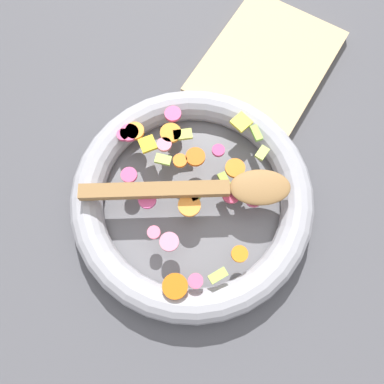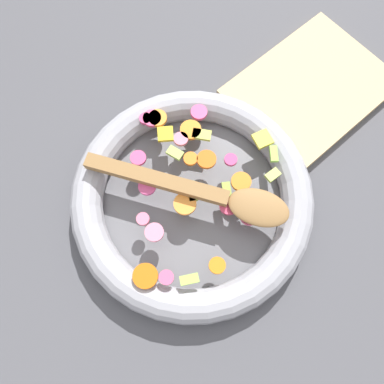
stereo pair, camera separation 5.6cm
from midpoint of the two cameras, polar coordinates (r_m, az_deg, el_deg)
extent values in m
plane|color=#4C4C51|center=(0.61, 2.61, -1.90)|extent=(4.00, 4.00, 0.00)
cylinder|color=slate|center=(0.60, 2.63, -1.74)|extent=(0.33, 0.33, 0.01)
torus|color=#9E9EA5|center=(0.58, 2.72, -1.19)|extent=(0.38, 0.38, 0.05)
cylinder|color=orange|center=(0.53, 6.88, -11.51)|extent=(0.03, 0.03, 0.01)
cylinder|color=orange|center=(0.57, 2.54, 4.68)|extent=(0.03, 0.03, 0.01)
cylinder|color=orange|center=(0.61, -2.63, 10.81)|extent=(0.03, 0.03, 0.01)
cylinder|color=#D86210|center=(0.53, -4.10, -13.11)|extent=(0.05, 0.05, 0.01)
cylinder|color=orange|center=(0.55, 1.79, -2.26)|extent=(0.05, 0.05, 0.01)
cylinder|color=orange|center=(0.57, 10.26, 1.14)|extent=(0.04, 0.04, 0.01)
cylinder|color=#D85F15|center=(0.58, 4.98, 4.57)|extent=(0.03, 0.03, 0.01)
cylinder|color=orange|center=(0.60, 2.48, 9.07)|extent=(0.05, 0.05, 0.01)
cube|color=#B7CE5E|center=(0.58, 14.88, 2.12)|extent=(0.02, 0.02, 0.01)
cube|color=#A6C758|center=(0.58, 0.14, 5.58)|extent=(0.02, 0.03, 0.01)
cube|color=#98B848|center=(0.56, 3.29, -0.11)|extent=(0.03, 0.03, 0.01)
cube|color=#A9D052|center=(0.53, 2.66, -13.62)|extent=(0.03, 0.02, 0.01)
cube|color=#98B93F|center=(0.56, 10.76, -1.70)|extent=(0.03, 0.03, 0.01)
cube|color=#BDCB50|center=(0.59, 4.18, 8.33)|extent=(0.03, 0.03, 0.01)
cube|color=#95D14B|center=(0.60, 14.97, 5.27)|extent=(0.03, 0.03, 0.01)
cube|color=#8EAB3E|center=(0.56, 8.16, -0.32)|extent=(0.03, 0.03, 0.01)
cylinder|color=#C53A72|center=(0.58, 8.75, 4.38)|extent=(0.02, 0.02, 0.01)
cylinder|color=pink|center=(0.59, 1.01, 7.70)|extent=(0.02, 0.02, 0.01)
cylinder|color=pink|center=(0.55, -4.62, -4.57)|extent=(0.02, 0.02, 0.01)
cylinder|color=#DC487D|center=(0.58, -5.49, 4.77)|extent=(0.03, 0.03, 0.01)
cylinder|color=#D05073|center=(0.56, 11.58, -4.06)|extent=(0.04, 0.04, 0.01)
cylinder|color=#E34C7B|center=(0.61, -3.48, 10.77)|extent=(0.04, 0.04, 0.01)
cylinder|color=#D34A84|center=(0.56, -4.06, 0.40)|extent=(0.03, 0.03, 0.01)
cylinder|color=#D8477B|center=(0.61, -4.49, 10.71)|extent=(0.03, 0.03, 0.01)
cylinder|color=#E2467B|center=(0.61, 3.71, 11.67)|extent=(0.03, 0.03, 0.01)
cylinder|color=#CE3D5E|center=(0.55, 8.49, -2.52)|extent=(0.04, 0.04, 0.01)
cylinder|color=pink|center=(0.54, -2.84, -6.61)|extent=(0.04, 0.04, 0.01)
cylinder|color=#E4557F|center=(0.53, -0.88, -13.36)|extent=(0.03, 0.03, 0.01)
cube|color=yellow|center=(0.60, 13.32, 7.49)|extent=(0.03, 0.03, 0.01)
cube|color=yellow|center=(0.59, -1.38, 8.44)|extent=(0.03, 0.03, 0.01)
cube|color=olive|center=(0.55, -2.63, 1.52)|extent=(0.14, 0.20, 0.01)
ellipsoid|color=olive|center=(0.55, 12.97, -2.75)|extent=(0.10, 0.11, 0.01)
cube|color=tan|center=(0.73, 19.75, 14.33)|extent=(0.27, 0.20, 0.02)
camera|label=1|loc=(0.03, -87.11, 8.48)|focal=35.00mm
camera|label=2|loc=(0.03, 92.89, -8.48)|focal=35.00mm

